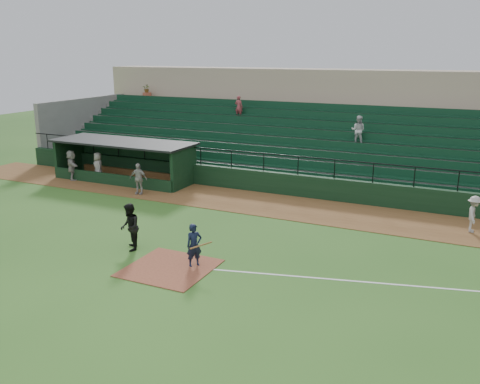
% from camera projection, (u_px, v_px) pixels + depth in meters
% --- Properties ---
extents(ground, '(90.00, 90.00, 0.00)m').
position_uv_depth(ground, '(184.00, 259.00, 19.59)').
color(ground, '#2F5E1E').
rests_on(ground, ground).
extents(warning_track, '(40.00, 4.00, 0.03)m').
position_uv_depth(warning_track, '(265.00, 204.00, 26.57)').
color(warning_track, brown).
rests_on(warning_track, ground).
extents(home_plate_dirt, '(3.00, 3.00, 0.03)m').
position_uv_depth(home_plate_dirt, '(170.00, 268.00, 18.72)').
color(home_plate_dirt, brown).
rests_on(home_plate_dirt, ground).
extents(foul_line, '(17.49, 4.44, 0.01)m').
position_uv_depth(foul_line, '(406.00, 285.00, 17.34)').
color(foul_line, white).
rests_on(foul_line, ground).
extents(stadium_structure, '(38.00, 13.08, 6.40)m').
position_uv_depth(stadium_structure, '(315.00, 136.00, 33.34)').
color(stadium_structure, black).
rests_on(stadium_structure, ground).
extents(dugout, '(8.90, 3.20, 2.42)m').
position_uv_depth(dugout, '(128.00, 157.00, 31.59)').
color(dugout, black).
rests_on(dugout, ground).
extents(batter_at_plate, '(1.13, 0.72, 1.63)m').
position_uv_depth(batter_at_plate, '(194.00, 245.00, 18.71)').
color(batter_at_plate, black).
rests_on(batter_at_plate, ground).
extents(umpire, '(1.12, 1.17, 1.90)m').
position_uv_depth(umpire, '(130.00, 227.00, 20.23)').
color(umpire, black).
rests_on(umpire, ground).
extents(runner, '(0.61, 1.05, 1.61)m').
position_uv_depth(runner, '(474.00, 214.00, 22.21)').
color(runner, '#ADA8A2').
rests_on(runner, warning_track).
extents(dugout_player_a, '(1.07, 0.58, 1.73)m').
position_uv_depth(dugout_player_a, '(138.00, 179.00, 28.17)').
color(dugout_player_a, '#ABA5A0').
rests_on(dugout_player_a, warning_track).
extents(dugout_player_b, '(1.03, 0.96, 1.76)m').
position_uv_depth(dugout_player_b, '(98.00, 167.00, 30.99)').
color(dugout_player_b, '#A29C98').
rests_on(dugout_player_b, warning_track).
extents(dugout_player_c, '(1.63, 1.52, 1.83)m').
position_uv_depth(dugout_player_c, '(72.00, 165.00, 31.30)').
color(dugout_player_c, '#A7A29C').
rests_on(dugout_player_c, warning_track).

